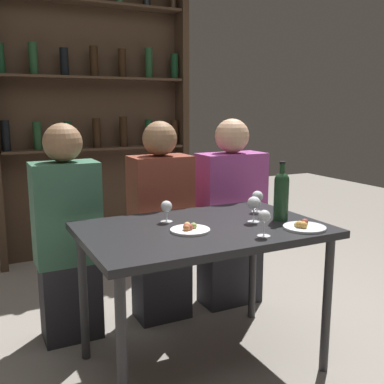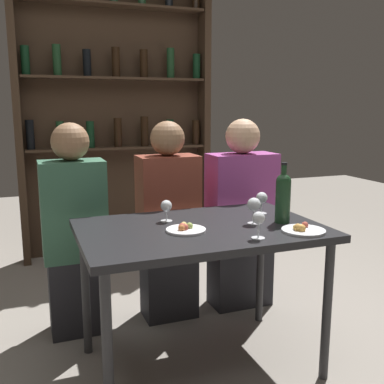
{
  "view_description": "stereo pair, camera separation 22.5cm",
  "coord_description": "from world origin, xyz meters",
  "px_view_note": "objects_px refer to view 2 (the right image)",
  "views": [
    {
      "loc": [
        -0.99,
        -1.87,
        1.31
      ],
      "look_at": [
        0.0,
        0.11,
        0.88
      ],
      "focal_mm": 42.0,
      "sensor_mm": 36.0,
      "label": 1
    },
    {
      "loc": [
        -0.78,
        -1.96,
        1.31
      ],
      "look_at": [
        0.0,
        0.11,
        0.88
      ],
      "focal_mm": 42.0,
      "sensor_mm": 36.0,
      "label": 2
    }
  ],
  "objects_px": {
    "food_plate_0": "(185,229)",
    "seated_person_left": "(75,235)",
    "wine_glass_0": "(166,207)",
    "seated_person_center": "(168,226)",
    "wine_glass_3": "(262,199)",
    "wine_glass_2": "(254,205)",
    "wine_bottle": "(283,196)",
    "wine_glass_1": "(259,220)",
    "food_plate_1": "(303,230)",
    "seated_person_right": "(241,220)"
  },
  "relations": [
    {
      "from": "wine_bottle",
      "to": "wine_glass_3",
      "type": "height_order",
      "value": "wine_bottle"
    },
    {
      "from": "wine_glass_3",
      "to": "seated_person_center",
      "type": "xyz_separation_m",
      "value": [
        -0.39,
        0.46,
        -0.23
      ]
    },
    {
      "from": "seated_person_center",
      "to": "food_plate_1",
      "type": "bearing_deg",
      "value": -65.39
    },
    {
      "from": "food_plate_1",
      "to": "wine_bottle",
      "type": "bearing_deg",
      "value": 88.26
    },
    {
      "from": "wine_glass_0",
      "to": "wine_glass_1",
      "type": "height_order",
      "value": "wine_glass_1"
    },
    {
      "from": "wine_glass_0",
      "to": "seated_person_center",
      "type": "xyz_separation_m",
      "value": [
        0.15,
        0.43,
        -0.23
      ]
    },
    {
      "from": "food_plate_1",
      "to": "seated_person_center",
      "type": "bearing_deg",
      "value": 114.61
    },
    {
      "from": "seated_person_center",
      "to": "seated_person_right",
      "type": "distance_m",
      "value": 0.5
    },
    {
      "from": "seated_person_left",
      "to": "seated_person_right",
      "type": "relative_size",
      "value": 0.99
    },
    {
      "from": "wine_glass_3",
      "to": "food_plate_0",
      "type": "height_order",
      "value": "wine_glass_3"
    },
    {
      "from": "wine_bottle",
      "to": "food_plate_1",
      "type": "xyz_separation_m",
      "value": [
        -0.01,
        -0.19,
        -0.13
      ]
    },
    {
      "from": "wine_bottle",
      "to": "seated_person_left",
      "type": "relative_size",
      "value": 0.25
    },
    {
      "from": "wine_glass_2",
      "to": "seated_person_center",
      "type": "distance_m",
      "value": 0.72
    },
    {
      "from": "food_plate_1",
      "to": "wine_glass_3",
      "type": "bearing_deg",
      "value": 90.18
    },
    {
      "from": "wine_glass_0",
      "to": "food_plate_0",
      "type": "xyz_separation_m",
      "value": [
        0.03,
        -0.21,
        -0.06
      ]
    },
    {
      "from": "food_plate_0",
      "to": "wine_glass_0",
      "type": "bearing_deg",
      "value": 97.38
    },
    {
      "from": "wine_glass_1",
      "to": "wine_glass_2",
      "type": "distance_m",
      "value": 0.25
    },
    {
      "from": "wine_glass_1",
      "to": "seated_person_center",
      "type": "relative_size",
      "value": 0.1
    },
    {
      "from": "food_plate_0",
      "to": "seated_person_right",
      "type": "xyz_separation_m",
      "value": [
        0.62,
        0.64,
        -0.16
      ]
    },
    {
      "from": "wine_glass_1",
      "to": "wine_glass_3",
      "type": "relative_size",
      "value": 1.02
    },
    {
      "from": "wine_glass_1",
      "to": "seated_person_left",
      "type": "height_order",
      "value": "seated_person_left"
    },
    {
      "from": "wine_bottle",
      "to": "food_plate_1",
      "type": "relative_size",
      "value": 1.5
    },
    {
      "from": "wine_glass_0",
      "to": "seated_person_left",
      "type": "relative_size",
      "value": 0.09
    },
    {
      "from": "wine_bottle",
      "to": "food_plate_0",
      "type": "relative_size",
      "value": 1.62
    },
    {
      "from": "wine_bottle",
      "to": "wine_glass_0",
      "type": "xyz_separation_m",
      "value": [
        -0.54,
        0.22,
        -0.06
      ]
    },
    {
      "from": "wine_glass_3",
      "to": "food_plate_0",
      "type": "distance_m",
      "value": 0.54
    },
    {
      "from": "wine_glass_0",
      "to": "seated_person_center",
      "type": "height_order",
      "value": "seated_person_center"
    },
    {
      "from": "wine_glass_2",
      "to": "wine_bottle",
      "type": "bearing_deg",
      "value": -9.81
    },
    {
      "from": "wine_glass_1",
      "to": "food_plate_1",
      "type": "distance_m",
      "value": 0.26
    },
    {
      "from": "wine_bottle",
      "to": "food_plate_0",
      "type": "distance_m",
      "value": 0.53
    },
    {
      "from": "food_plate_1",
      "to": "seated_person_right",
      "type": "distance_m",
      "value": 0.87
    },
    {
      "from": "wine_glass_1",
      "to": "food_plate_0",
      "type": "relative_size",
      "value": 0.65
    },
    {
      "from": "wine_glass_1",
      "to": "food_plate_1",
      "type": "bearing_deg",
      "value": 4.46
    },
    {
      "from": "wine_bottle",
      "to": "seated_person_left",
      "type": "distance_m",
      "value": 1.19
    },
    {
      "from": "wine_glass_3",
      "to": "seated_person_center",
      "type": "bearing_deg",
      "value": 130.08
    },
    {
      "from": "food_plate_0",
      "to": "food_plate_1",
      "type": "bearing_deg",
      "value": -21.71
    },
    {
      "from": "wine_bottle",
      "to": "wine_glass_3",
      "type": "xyz_separation_m",
      "value": [
        -0.01,
        0.2,
        -0.05
      ]
    },
    {
      "from": "wine_bottle",
      "to": "wine_glass_2",
      "type": "xyz_separation_m",
      "value": [
        -0.15,
        0.03,
        -0.04
      ]
    },
    {
      "from": "wine_bottle",
      "to": "seated_person_right",
      "type": "height_order",
      "value": "seated_person_right"
    },
    {
      "from": "wine_glass_2",
      "to": "seated_person_center",
      "type": "height_order",
      "value": "seated_person_center"
    },
    {
      "from": "wine_bottle",
      "to": "wine_glass_1",
      "type": "xyz_separation_m",
      "value": [
        -0.25,
        -0.21,
        -0.05
      ]
    },
    {
      "from": "food_plate_0",
      "to": "seated_person_center",
      "type": "xyz_separation_m",
      "value": [
        0.12,
        0.64,
        -0.16
      ]
    },
    {
      "from": "wine_glass_3",
      "to": "wine_glass_1",
      "type": "bearing_deg",
      "value": -120.97
    },
    {
      "from": "food_plate_1",
      "to": "wine_glass_0",
      "type": "bearing_deg",
      "value": 142.44
    },
    {
      "from": "wine_glass_2",
      "to": "seated_person_center",
      "type": "xyz_separation_m",
      "value": [
        -0.24,
        0.63,
        -0.24
      ]
    },
    {
      "from": "food_plate_0",
      "to": "seated_person_left",
      "type": "height_order",
      "value": "seated_person_left"
    },
    {
      "from": "wine_glass_1",
      "to": "food_plate_1",
      "type": "relative_size",
      "value": 0.6
    },
    {
      "from": "wine_glass_0",
      "to": "wine_glass_2",
      "type": "distance_m",
      "value": 0.44
    },
    {
      "from": "food_plate_1",
      "to": "wine_glass_2",
      "type": "bearing_deg",
      "value": 123.97
    },
    {
      "from": "wine_glass_2",
      "to": "wine_glass_0",
      "type": "bearing_deg",
      "value": 153.09
    }
  ]
}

